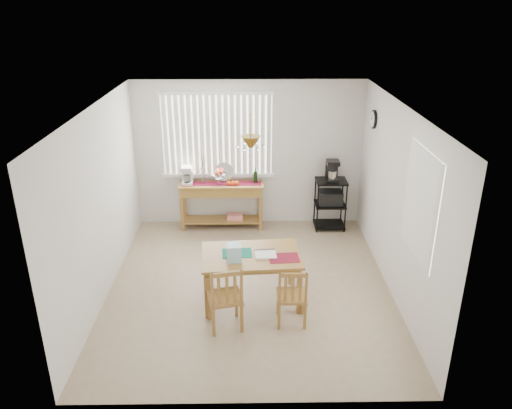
{
  "coord_description": "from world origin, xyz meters",
  "views": [
    {
      "loc": [
        0.0,
        -6.2,
        3.89
      ],
      "look_at": [
        0.1,
        0.55,
        1.05
      ],
      "focal_mm": 35.0,
      "sensor_mm": 36.0,
      "label": 1
    }
  ],
  "objects_px": {
    "sideboard": "(222,195)",
    "chair_left": "(225,298)",
    "cart_items": "(332,171)",
    "chair_right": "(292,297)",
    "wire_cart": "(330,200)",
    "dining_table": "(251,260)"
  },
  "relations": [
    {
      "from": "cart_items",
      "to": "sideboard",
      "type": "bearing_deg",
      "value": 178.27
    },
    {
      "from": "wire_cart",
      "to": "chair_right",
      "type": "height_order",
      "value": "wire_cart"
    },
    {
      "from": "cart_items",
      "to": "dining_table",
      "type": "height_order",
      "value": "cart_items"
    },
    {
      "from": "sideboard",
      "to": "chair_left",
      "type": "xyz_separation_m",
      "value": [
        0.18,
        -2.99,
        -0.19
      ]
    },
    {
      "from": "wire_cart",
      "to": "chair_left",
      "type": "bearing_deg",
      "value": -120.74
    },
    {
      "from": "dining_table",
      "to": "chair_right",
      "type": "xyz_separation_m",
      "value": [
        0.51,
        -0.56,
        -0.22
      ]
    },
    {
      "from": "sideboard",
      "to": "chair_right",
      "type": "xyz_separation_m",
      "value": [
        1.01,
        -2.92,
        -0.23
      ]
    },
    {
      "from": "chair_right",
      "to": "chair_left",
      "type": "bearing_deg",
      "value": -174.63
    },
    {
      "from": "wire_cart",
      "to": "cart_items",
      "type": "distance_m",
      "value": 0.54
    },
    {
      "from": "wire_cart",
      "to": "cart_items",
      "type": "relative_size",
      "value": 2.43
    },
    {
      "from": "cart_items",
      "to": "chair_right",
      "type": "distance_m",
      "value": 3.08
    },
    {
      "from": "wire_cart",
      "to": "dining_table",
      "type": "relative_size",
      "value": 0.67
    },
    {
      "from": "sideboard",
      "to": "dining_table",
      "type": "height_order",
      "value": "sideboard"
    },
    {
      "from": "wire_cart",
      "to": "chair_left",
      "type": "relative_size",
      "value": 1.03
    },
    {
      "from": "cart_items",
      "to": "dining_table",
      "type": "distance_m",
      "value": 2.74
    },
    {
      "from": "sideboard",
      "to": "chair_right",
      "type": "bearing_deg",
      "value": -70.94
    },
    {
      "from": "chair_left",
      "to": "chair_right",
      "type": "height_order",
      "value": "chair_left"
    },
    {
      "from": "wire_cart",
      "to": "chair_right",
      "type": "relative_size",
      "value": 1.12
    },
    {
      "from": "sideboard",
      "to": "cart_items",
      "type": "relative_size",
      "value": 3.95
    },
    {
      "from": "sideboard",
      "to": "dining_table",
      "type": "bearing_deg",
      "value": -77.98
    },
    {
      "from": "cart_items",
      "to": "chair_right",
      "type": "relative_size",
      "value": 0.46
    },
    {
      "from": "cart_items",
      "to": "chair_left",
      "type": "xyz_separation_m",
      "value": [
        -1.74,
        -2.94,
        -0.65
      ]
    }
  ]
}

